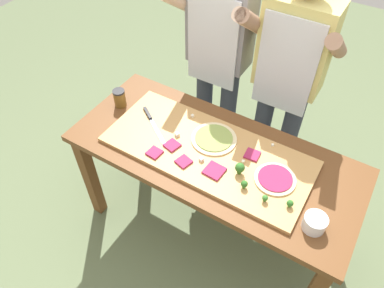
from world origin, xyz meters
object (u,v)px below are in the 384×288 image
(pizza_whole_beet_magenta, at_px, (275,179))
(broccoli_floret_back_left, at_px, (290,203))
(sauce_jar, at_px, (120,98))
(cook_right, at_px, (289,72))
(flour_cup, at_px, (314,223))
(chefs_knife, at_px, (151,120))
(broccoli_floret_back_right, at_px, (244,184))
(pizza_slice_near_right, at_px, (154,153))
(broccoli_floret_front_mid, at_px, (240,168))
(cheese_crumble_a, at_px, (273,145))
(cheese_crumble_e, at_px, (177,134))
(pizza_slice_far_right, at_px, (172,145))
(cheese_crumble_c, at_px, (201,159))
(cheese_crumble_b, at_px, (193,116))
(cheese_crumble_d, at_px, (243,162))
(prep_table, at_px, (213,165))
(pizza_slice_center, at_px, (252,155))
(pizza_slice_near_left, at_px, (214,171))
(broccoli_floret_back_mid, at_px, (265,198))
(pizza_slice_far_left, at_px, (184,161))
(cook_left, at_px, (219,49))
(pizza_whole_pesto_green, at_px, (214,138))

(pizza_whole_beet_magenta, height_order, broccoli_floret_back_left, broccoli_floret_back_left)
(sauce_jar, relative_size, cook_right, 0.07)
(flour_cup, bearing_deg, chefs_knife, 170.44)
(broccoli_floret_back_right, bearing_deg, pizza_slice_near_right, -174.77)
(broccoli_floret_front_mid, height_order, cheese_crumble_a, broccoli_floret_front_mid)
(pizza_whole_beet_magenta, distance_m, cheese_crumble_e, 0.60)
(chefs_knife, relative_size, pizza_slice_far_right, 3.70)
(cheese_crumble_e, bearing_deg, pizza_whole_beet_magenta, -0.15)
(cheese_crumble_c, bearing_deg, broccoli_floret_back_left, -3.19)
(cheese_crumble_c, bearing_deg, cook_right, 77.02)
(broccoli_floret_back_right, relative_size, sauce_jar, 0.41)
(cheese_crumble_b, relative_size, cheese_crumble_d, 1.05)
(cheese_crumble_a, bearing_deg, flour_cup, -45.40)
(pizza_slice_far_right, xyz_separation_m, cheese_crumble_e, (-0.02, 0.08, 0.00))
(flour_cup, bearing_deg, prep_table, 164.85)
(pizza_slice_center, distance_m, broccoli_floret_back_left, 0.36)
(broccoli_floret_back_left, height_order, cheese_crumble_e, broccoli_floret_back_left)
(cheese_crumble_d, bearing_deg, cook_right, 92.33)
(pizza_whole_beet_magenta, relative_size, cheese_crumble_d, 14.52)
(pizza_slice_near_left, relative_size, broccoli_floret_back_mid, 2.40)
(prep_table, distance_m, cheese_crumble_c, 0.18)
(pizza_slice_far_left, height_order, cheese_crumble_d, cheese_crumble_d)
(broccoli_floret_back_right, height_order, cook_right, cook_right)
(broccoli_floret_back_right, xyz_separation_m, sauce_jar, (-0.94, 0.19, 0.01))
(pizza_slice_far_left, relative_size, cheese_crumble_a, 5.59)
(cook_right, bearing_deg, broccoli_floret_back_left, -66.36)
(chefs_knife, xyz_separation_m, cheese_crumble_a, (0.70, 0.19, 0.00))
(chefs_knife, distance_m, cheese_crumble_e, 0.20)
(prep_table, height_order, broccoli_floret_back_mid, broccoli_floret_back_mid)
(pizza_slice_center, relative_size, flour_cup, 0.69)
(pizza_slice_far_right, distance_m, broccoli_floret_back_left, 0.70)
(pizza_slice_far_left, xyz_separation_m, cook_right, (0.25, 0.80, 0.18))
(cheese_crumble_d, bearing_deg, cheese_crumble_b, 158.04)
(broccoli_floret_back_right, bearing_deg, pizza_slice_near_left, 175.84)
(pizza_whole_beet_magenta, bearing_deg, cook_left, 136.64)
(pizza_slice_far_right, distance_m, cheese_crumble_b, 0.26)
(pizza_whole_beet_magenta, xyz_separation_m, cheese_crumble_b, (-0.61, 0.18, 0.00))
(chefs_knife, bearing_deg, broccoli_floret_back_right, -12.79)
(chefs_knife, xyz_separation_m, broccoli_floret_back_left, (0.92, -0.14, 0.02))
(broccoli_floret_front_mid, bearing_deg, pizza_slice_near_right, -165.35)
(pizza_slice_far_right, height_order, sauce_jar, sauce_jar)
(pizza_slice_near_right, height_order, sauce_jar, sauce_jar)
(broccoli_floret_front_mid, relative_size, sauce_jar, 0.60)
(cheese_crumble_b, bearing_deg, prep_table, -34.60)
(pizza_slice_near_left, distance_m, cheese_crumble_a, 0.38)
(pizza_slice_near_right, xyz_separation_m, cheese_crumble_e, (0.03, 0.18, 0.00))
(pizza_slice_near_left, distance_m, broccoli_floret_front_mid, 0.13)
(pizza_whole_pesto_green, bearing_deg, cheese_crumble_d, -18.13)
(pizza_slice_far_right, bearing_deg, cheese_crumble_a, 31.45)
(chefs_knife, xyz_separation_m, flour_cup, (1.06, -0.18, 0.01))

